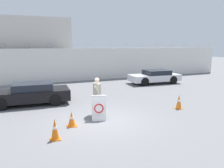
{
  "coord_description": "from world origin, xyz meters",
  "views": [
    {
      "loc": [
        -3.18,
        -8.94,
        3.44
      ],
      "look_at": [
        1.2,
        1.81,
        1.3
      ],
      "focal_mm": 35.0,
      "sensor_mm": 36.0,
      "label": 1
    }
  ],
  "objects_px": {
    "parked_car_far_side": "(155,76)",
    "traffic_cone_near": "(179,102)",
    "parked_car_front_coupe": "(30,93)",
    "security_guard": "(97,94)",
    "traffic_cone_mid": "(55,129)",
    "barricade_sign": "(99,107)",
    "traffic_cone_far": "(72,119)"
  },
  "relations": [
    {
      "from": "barricade_sign",
      "to": "traffic_cone_far",
      "type": "distance_m",
      "value": 1.43
    },
    {
      "from": "barricade_sign",
      "to": "traffic_cone_mid",
      "type": "height_order",
      "value": "barricade_sign"
    },
    {
      "from": "traffic_cone_mid",
      "to": "parked_car_far_side",
      "type": "distance_m",
      "value": 12.95
    },
    {
      "from": "parked_car_front_coupe",
      "to": "traffic_cone_far",
      "type": "bearing_deg",
      "value": 112.28
    },
    {
      "from": "security_guard",
      "to": "parked_car_far_side",
      "type": "relative_size",
      "value": 0.4
    },
    {
      "from": "security_guard",
      "to": "parked_car_far_side",
      "type": "bearing_deg",
      "value": 122.28
    },
    {
      "from": "traffic_cone_near",
      "to": "traffic_cone_mid",
      "type": "relative_size",
      "value": 0.97
    },
    {
      "from": "traffic_cone_near",
      "to": "parked_car_far_side",
      "type": "relative_size",
      "value": 0.17
    },
    {
      "from": "security_guard",
      "to": "traffic_cone_mid",
      "type": "distance_m",
      "value": 3.29
    },
    {
      "from": "security_guard",
      "to": "traffic_cone_far",
      "type": "bearing_deg",
      "value": -60.73
    },
    {
      "from": "security_guard",
      "to": "traffic_cone_mid",
      "type": "xyz_separation_m",
      "value": [
        -2.35,
        -2.22,
        -0.63
      ]
    },
    {
      "from": "barricade_sign",
      "to": "parked_car_front_coupe",
      "type": "height_order",
      "value": "parked_car_front_coupe"
    },
    {
      "from": "parked_car_far_side",
      "to": "traffic_cone_near",
      "type": "bearing_deg",
      "value": 69.78
    },
    {
      "from": "barricade_sign",
      "to": "parked_car_far_side",
      "type": "xyz_separation_m",
      "value": [
        7.6,
        7.01,
        0.05
      ]
    },
    {
      "from": "security_guard",
      "to": "traffic_cone_mid",
      "type": "height_order",
      "value": "security_guard"
    },
    {
      "from": "parked_car_front_coupe",
      "to": "traffic_cone_mid",
      "type": "bearing_deg",
      "value": 100.26
    },
    {
      "from": "parked_car_front_coupe",
      "to": "parked_car_far_side",
      "type": "height_order",
      "value": "parked_car_front_coupe"
    },
    {
      "from": "barricade_sign",
      "to": "traffic_cone_far",
      "type": "xyz_separation_m",
      "value": [
        -1.35,
        -0.4,
        -0.25
      ]
    },
    {
      "from": "barricade_sign",
      "to": "security_guard",
      "type": "relative_size",
      "value": 0.62
    },
    {
      "from": "traffic_cone_near",
      "to": "parked_car_front_coupe",
      "type": "xyz_separation_m",
      "value": [
        -7.36,
        3.99,
        0.25
      ]
    },
    {
      "from": "parked_car_front_coupe",
      "to": "parked_car_far_side",
      "type": "xyz_separation_m",
      "value": [
        10.44,
        3.05,
        -0.02
      ]
    },
    {
      "from": "barricade_sign",
      "to": "security_guard",
      "type": "height_order",
      "value": "security_guard"
    },
    {
      "from": "traffic_cone_near",
      "to": "traffic_cone_mid",
      "type": "distance_m",
      "value": 6.85
    },
    {
      "from": "security_guard",
      "to": "traffic_cone_far",
      "type": "distance_m",
      "value": 2.02
    },
    {
      "from": "traffic_cone_mid",
      "to": "parked_car_front_coupe",
      "type": "distance_m",
      "value": 5.48
    },
    {
      "from": "traffic_cone_mid",
      "to": "parked_car_far_side",
      "type": "relative_size",
      "value": 0.18
    },
    {
      "from": "parked_car_far_side",
      "to": "barricade_sign",
      "type": "bearing_deg",
      "value": 46.08
    },
    {
      "from": "security_guard",
      "to": "parked_car_front_coupe",
      "type": "distance_m",
      "value": 4.42
    },
    {
      "from": "traffic_cone_mid",
      "to": "parked_car_front_coupe",
      "type": "xyz_separation_m",
      "value": [
        -0.66,
        5.44,
        0.24
      ]
    },
    {
      "from": "traffic_cone_mid",
      "to": "parked_car_front_coupe",
      "type": "relative_size",
      "value": 0.17
    },
    {
      "from": "traffic_cone_far",
      "to": "traffic_cone_mid",
      "type": "bearing_deg",
      "value": -127.81
    },
    {
      "from": "traffic_cone_near",
      "to": "parked_car_far_side",
      "type": "height_order",
      "value": "parked_car_far_side"
    }
  ]
}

